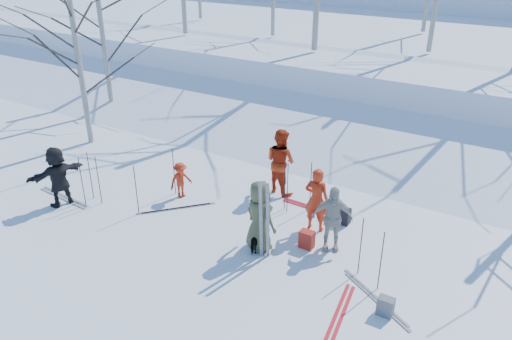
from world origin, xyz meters
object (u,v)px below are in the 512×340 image
Objects in this scene: dog at (259,240)px; backpack_red at (307,239)px; skier_cream_east at (332,218)px; skier_redor_behind at (281,161)px; skier_red_seated at (181,180)px; skier_red_north at (316,200)px; backpack_dark at (343,216)px; skier_olive_center at (260,216)px; skier_grey_west at (58,176)px; backpack_grey at (386,306)px.

backpack_red is at bearing -151.92° from dog.
skier_redor_behind is at bearing 115.12° from skier_cream_east.
skier_redor_behind is 1.82× the size of skier_red_seated.
skier_red_north is 1.69m from dog.
skier_cream_east is at bearing -72.71° from skier_red_seated.
skier_redor_behind is 2.90m from skier_cream_east.
skier_redor_behind is at bearing 163.05° from backpack_dark.
skier_red_north is at bearing -128.08° from backpack_dark.
dog is at bearing 134.27° from skier_olive_center.
skier_red_seated reaches higher than dog.
skier_red_seated is at bearing -0.02° from skier_red_north.
skier_red_north is at bearing -101.32° from skier_olive_center.
skier_red_north is at bearing -124.21° from dog.
dog is (3.06, -1.04, -0.24)m from skier_red_seated.
skier_red_north is at bearing 112.24° from skier_cream_east.
skier_red_north is at bearing -64.61° from skier_red_seated.
skier_grey_west reaches higher than backpack_dark.
skier_red_north reaches higher than backpack_grey.
backpack_dark is (-1.92, 2.61, 0.01)m from backpack_grey.
skier_redor_behind is 1.13× the size of skier_grey_west.
skier_red_seated reaches higher than backpack_dark.
skier_grey_west is at bearing 54.59° from skier_redor_behind.
skier_grey_west is 4.24× the size of backpack_grey.
skier_cream_east is at bearing 157.98° from skier_redor_behind.
backpack_grey is at bearing 133.52° from skier_red_north.
backpack_red is (3.92, -0.39, -0.29)m from skier_red_seated.
dog is 2.35m from backpack_dark.
skier_red_north is 3.99× the size of backpack_dark.
skier_olive_center is at bearing -175.25° from skier_cream_east.
skier_olive_center is 1.23m from backpack_red.
skier_olive_center is 1.67× the size of skier_red_seated.
backpack_red is 1.43m from backpack_dark.
skier_red_north reaches higher than backpack_red.
backpack_red is 2.53m from backpack_grey.
dog reaches higher than backpack_red.
skier_redor_behind is at bearing -43.31° from skier_red_north.
backpack_grey is at bearing -85.57° from skier_red_seated.
skier_grey_west is 6.54m from backpack_red.
backpack_red is (6.33, 1.54, -0.59)m from skier_grey_west.
skier_olive_center reaches higher than skier_red_seated.
skier_red_north is 2.58× the size of dog.
skier_olive_center is 1.04× the size of skier_grey_west.
dog is (-1.32, -0.90, -0.51)m from skier_cream_east.
backpack_red is at bearing -177.68° from skier_cream_east.
skier_red_north reaches higher than dog.
backpack_grey is at bearing 160.54° from dog.
skier_red_north is 6.59m from skier_grey_west.
skier_olive_center reaches higher than backpack_red.
skier_red_north is 3.78m from skier_red_seated.
skier_grey_west is 7.27m from backpack_dark.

